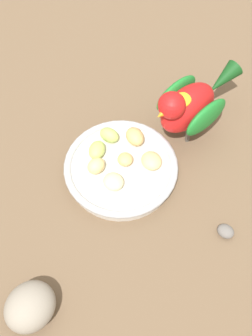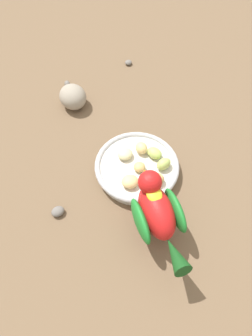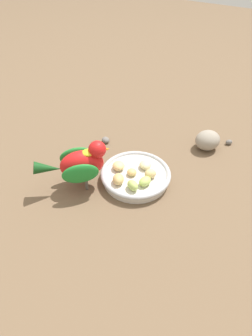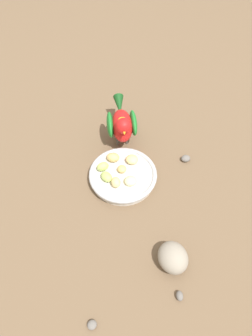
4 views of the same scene
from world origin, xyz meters
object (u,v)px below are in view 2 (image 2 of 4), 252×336
(apple_piece_1, at_px, (125,154))
(apple_piece_6, at_px, (154,153))
(parrot, at_px, (157,212))
(feeding_bowl, at_px, (137,167))
(apple_piece_2, at_px, (130,182))
(apple_piece_4, at_px, (156,179))
(pebble_1, at_px, (67,84))
(pebble_2, at_px, (58,211))
(apple_piece_5, at_px, (164,164))
(apple_piece_3, at_px, (141,148))
(apple_piece_0, at_px, (139,167))
(rock_large, at_px, (73,97))
(pebble_0, at_px, (128,63))

(apple_piece_1, distance_m, apple_piece_6, 0.07)
(parrot, bearing_deg, feeding_bowl, -4.85)
(apple_piece_2, height_order, apple_piece_4, apple_piece_4)
(apple_piece_1, distance_m, apple_piece_4, 0.09)
(apple_piece_2, xyz_separation_m, pebble_1, (0.30, -0.22, -0.03))
(pebble_1, distance_m, pebble_2, 0.38)
(feeding_bowl, xyz_separation_m, apple_piece_4, (-0.05, 0.02, 0.02))
(feeding_bowl, xyz_separation_m, apple_piece_5, (-0.05, -0.02, 0.02))
(apple_piece_5, distance_m, apple_piece_6, 0.04)
(apple_piece_3, height_order, parrot, parrot)
(apple_piece_0, relative_size, apple_piece_3, 0.83)
(apple_piece_1, height_order, apple_piece_4, apple_piece_4)
(rock_large, xyz_separation_m, pebble_1, (0.06, -0.05, -0.02))
(pebble_1, bearing_deg, pebble_2, 119.88)
(apple_piece_2, bearing_deg, apple_piece_6, -100.36)
(apple_piece_3, distance_m, apple_piece_4, 0.09)
(apple_piece_6, relative_size, rock_large, 0.46)
(apple_piece_4, bearing_deg, apple_piece_1, -19.18)
(apple_piece_4, relative_size, pebble_0, 1.81)
(apple_piece_5, distance_m, pebble_0, 0.38)
(pebble_0, bearing_deg, apple_piece_0, 119.99)
(apple_piece_5, distance_m, pebble_2, 0.24)
(pebble_2, bearing_deg, parrot, -162.85)
(apple_piece_6, bearing_deg, apple_piece_2, 79.64)
(apple_piece_3, relative_size, apple_piece_5, 0.91)
(apple_piece_4, bearing_deg, apple_piece_0, -17.49)
(apple_piece_6, xyz_separation_m, pebble_0, (0.21, -0.28, -0.03))
(apple_piece_0, distance_m, apple_piece_2, 0.04)
(apple_piece_2, height_order, pebble_2, apple_piece_2)
(apple_piece_0, xyz_separation_m, apple_piece_2, (0.00, 0.04, 0.00))
(pebble_2, bearing_deg, apple_piece_4, -136.37)
(apple_piece_0, relative_size, apple_piece_2, 0.71)
(apple_piece_4, relative_size, rock_large, 0.48)
(pebble_0, xyz_separation_m, pebble_2, (-0.08, 0.49, 0.00))
(feeding_bowl, height_order, apple_piece_3, apple_piece_3)
(apple_piece_3, xyz_separation_m, rock_large, (0.23, -0.07, -0.01))
(apple_piece_0, bearing_deg, apple_piece_6, -107.21)
(apple_piece_5, height_order, pebble_0, apple_piece_5)
(pebble_0, distance_m, pebble_1, 0.19)
(feeding_bowl, bearing_deg, apple_piece_1, -15.88)
(feeding_bowl, height_order, rock_large, rock_large)
(apple_piece_5, height_order, rock_large, rock_large)
(apple_piece_5, xyz_separation_m, rock_large, (0.29, -0.09, -0.01))
(apple_piece_1, distance_m, apple_piece_5, 0.09)
(apple_piece_6, relative_size, pebble_1, 1.65)
(apple_piece_4, relative_size, parrot, 0.23)
(apple_piece_0, height_order, parrot, parrot)
(apple_piece_2, bearing_deg, rock_large, -33.67)
(apple_piece_5, relative_size, pebble_0, 1.67)
(feeding_bowl, bearing_deg, apple_piece_5, -157.73)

